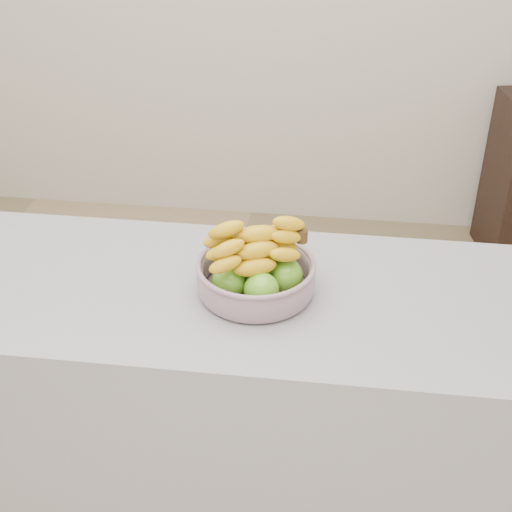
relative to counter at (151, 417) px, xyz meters
The scene contains 2 objects.
counter is the anchor object (origin of this frame).
fruit_bowl 0.58m from the counter, ahead, with size 0.28×0.28×0.18m.
Camera 1 is at (0.47, -1.40, 1.88)m, focal length 50.00 mm.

